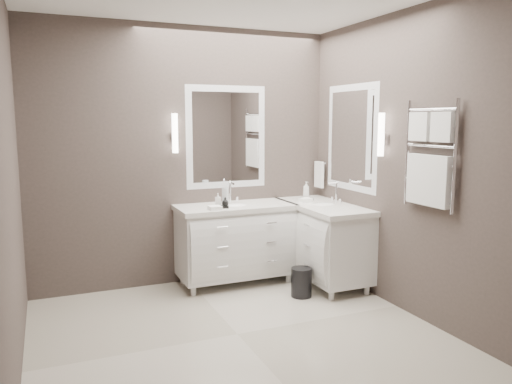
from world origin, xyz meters
name	(u,v)px	position (x,y,z in m)	size (l,w,h in m)	color
floor	(237,335)	(0.00, 0.00, -0.01)	(3.20, 3.00, 0.01)	beige
wall_back	(186,157)	(0.00, 1.50, 1.35)	(3.20, 0.01, 2.70)	#433936
wall_front	(342,197)	(0.00, -1.50, 1.35)	(3.20, 0.01, 2.70)	#433936
wall_left	(7,179)	(-1.60, 0.00, 1.35)	(0.01, 3.00, 2.70)	#433936
wall_right	(402,163)	(1.60, 0.00, 1.35)	(0.01, 3.00, 2.70)	#433936
vanity_back	(236,239)	(0.45, 1.23, 0.49)	(1.24, 0.59, 0.97)	white
vanity_right	(323,238)	(1.33, 0.90, 0.49)	(0.59, 1.24, 0.97)	white
mirror_back	(226,137)	(0.45, 1.49, 1.55)	(0.90, 0.02, 1.10)	white
mirror_right	(351,138)	(1.59, 0.80, 1.55)	(0.02, 0.90, 1.10)	white
sconce_back	(175,134)	(-0.13, 1.43, 1.59)	(0.06, 0.06, 0.40)	white
sconce_right	(381,135)	(1.53, 0.22, 1.59)	(0.06, 0.06, 0.40)	white
towel_bar_corner	(319,174)	(1.54, 1.36, 1.12)	(0.03, 0.22, 0.30)	white
towel_ladder	(429,162)	(1.55, -0.40, 1.39)	(0.06, 0.58, 0.90)	white
waste_bin	(301,282)	(0.90, 0.58, 0.14)	(0.21, 0.21, 0.29)	black
amenity_tray_back	(221,207)	(0.26, 1.11, 0.86)	(0.14, 0.11, 0.02)	black
amenity_tray_right	(306,199)	(1.30, 1.23, 0.86)	(0.11, 0.14, 0.02)	black
water_bottle	(225,197)	(0.31, 1.14, 0.95)	(0.07, 0.07, 0.20)	silver
soap_bottle_a	(218,199)	(0.23, 1.13, 0.94)	(0.06, 0.06, 0.13)	white
soap_bottle_b	(225,202)	(0.29, 1.08, 0.92)	(0.07, 0.07, 0.09)	black
soap_bottle_c	(306,190)	(1.30, 1.23, 0.96)	(0.07, 0.07, 0.18)	white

